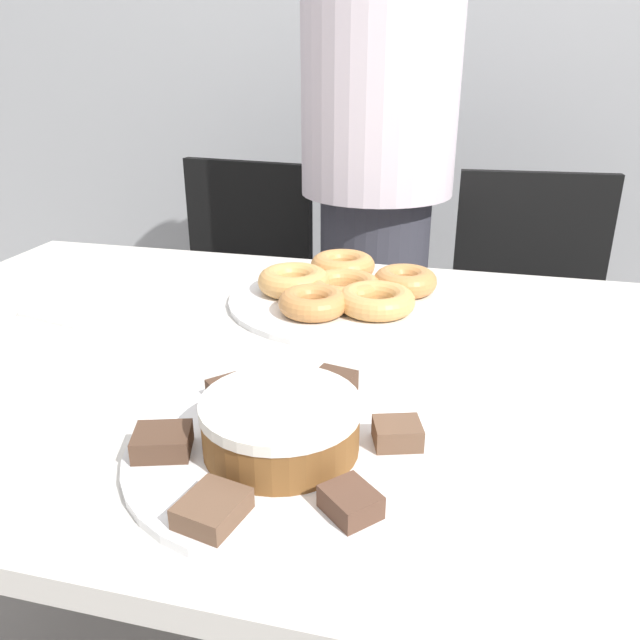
% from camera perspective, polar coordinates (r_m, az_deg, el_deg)
% --- Properties ---
extents(wall_back, '(8.00, 0.05, 2.60)m').
position_cam_1_polar(wall_back, '(2.32, 9.62, 26.48)').
color(wall_back, '#A8AAAD').
rests_on(wall_back, ground_plane).
extents(table, '(1.44, 0.89, 0.75)m').
position_cam_1_polar(table, '(0.92, -1.38, -8.47)').
color(table, silver).
rests_on(table, ground_plane).
extents(person_standing, '(0.38, 0.38, 1.66)m').
position_cam_1_polar(person_standing, '(1.63, 5.24, 13.32)').
color(person_standing, '#383842').
rests_on(person_standing, ground_plane).
extents(office_chair_left, '(0.49, 0.49, 0.87)m').
position_cam_1_polar(office_chair_left, '(1.83, -8.29, -0.93)').
color(office_chair_left, black).
rests_on(office_chair_left, ground_plane).
extents(office_chair_right, '(0.47, 0.47, 0.87)m').
position_cam_1_polar(office_chair_right, '(1.72, 18.24, -3.51)').
color(office_chair_right, black).
rests_on(office_chair_right, ground_plane).
extents(plate_cake, '(0.32, 0.32, 0.01)m').
position_cam_1_polar(plate_cake, '(0.66, -3.54, -11.90)').
color(plate_cake, white).
rests_on(plate_cake, table).
extents(plate_donuts, '(0.39, 0.39, 0.01)m').
position_cam_1_polar(plate_donuts, '(1.07, 2.16, 1.90)').
color(plate_donuts, white).
rests_on(plate_donuts, table).
extents(frosted_cake, '(0.16, 0.16, 0.06)m').
position_cam_1_polar(frosted_cake, '(0.65, -3.61, -9.48)').
color(frosted_cake, brown).
rests_on(frosted_cake, plate_cake).
extents(lamington_0, '(0.06, 0.06, 0.02)m').
position_cam_1_polar(lamington_0, '(0.75, -8.28, -6.45)').
color(lamington_0, '#513828').
rests_on(lamington_0, plate_cake).
extents(lamington_1, '(0.07, 0.06, 0.02)m').
position_cam_1_polar(lamington_1, '(0.67, -14.21, -10.74)').
color(lamington_1, '#513828').
rests_on(lamington_1, plate_cake).
extents(lamington_2, '(0.06, 0.07, 0.02)m').
position_cam_1_polar(lamington_2, '(0.57, -9.81, -16.62)').
color(lamington_2, brown).
rests_on(lamington_2, plate_cake).
extents(lamington_3, '(0.06, 0.06, 0.02)m').
position_cam_1_polar(lamington_3, '(0.57, 2.81, -16.27)').
color(lamington_3, brown).
rests_on(lamington_3, plate_cake).
extents(lamington_4, '(0.06, 0.05, 0.02)m').
position_cam_1_polar(lamington_4, '(0.66, 7.09, -10.24)').
color(lamington_4, brown).
rests_on(lamington_4, plate_cake).
extents(lamington_5, '(0.06, 0.06, 0.03)m').
position_cam_1_polar(lamington_5, '(0.75, 1.06, -6.04)').
color(lamington_5, '#513828').
rests_on(lamington_5, plate_cake).
extents(donut_0, '(0.13, 0.13, 0.03)m').
position_cam_1_polar(donut_0, '(1.06, 2.17, 3.02)').
color(donut_0, '#D18E4C').
rests_on(donut_0, plate_donuts).
extents(donut_1, '(0.11, 0.11, 0.04)m').
position_cam_1_polar(donut_1, '(0.99, -0.63, 1.61)').
color(donut_1, '#C68447').
rests_on(donut_1, plate_donuts).
extents(donut_2, '(0.13, 0.13, 0.04)m').
position_cam_1_polar(donut_2, '(1.00, 5.14, 1.79)').
color(donut_2, tan).
rests_on(donut_2, plate_donuts).
extents(donut_3, '(0.11, 0.11, 0.04)m').
position_cam_1_polar(donut_3, '(1.09, 7.79, 3.55)').
color(donut_3, '#C68447').
rests_on(donut_3, plate_donuts).
extents(donut_4, '(0.12, 0.12, 0.04)m').
position_cam_1_polar(donut_4, '(1.17, 2.09, 5.01)').
color(donut_4, '#D18E4C').
rests_on(donut_4, plate_donuts).
extents(donut_5, '(0.12, 0.12, 0.04)m').
position_cam_1_polar(donut_5, '(1.08, -2.43, 3.60)').
color(donut_5, tan).
rests_on(donut_5, plate_donuts).
extents(napkin, '(0.14, 0.12, 0.01)m').
position_cam_1_polar(napkin, '(1.10, -22.01, 0.81)').
color(napkin, white).
rests_on(napkin, table).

